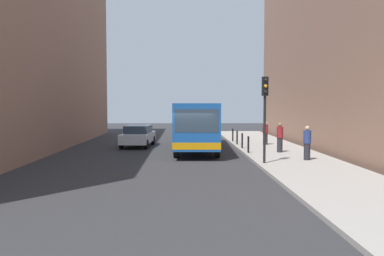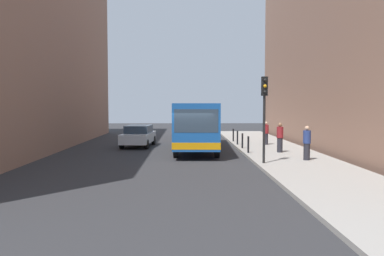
# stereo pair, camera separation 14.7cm
# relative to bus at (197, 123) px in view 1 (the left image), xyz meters

# --- Properties ---
(ground_plane) EXTENTS (80.00, 80.00, 0.00)m
(ground_plane) POSITION_rel_bus_xyz_m (-0.59, -4.79, -1.73)
(ground_plane) COLOR #2D2D30
(sidewalk) EXTENTS (4.40, 40.00, 0.15)m
(sidewalk) POSITION_rel_bus_xyz_m (4.81, -4.79, -1.65)
(sidewalk) COLOR #9E9991
(sidewalk) RESTS_ON ground
(building_left) EXTENTS (7.00, 32.00, 15.02)m
(building_left) POSITION_rel_bus_xyz_m (-12.09, -0.79, 5.78)
(building_left) COLOR #936B56
(building_left) RESTS_ON ground
(building_right) EXTENTS (7.00, 32.00, 16.45)m
(building_right) POSITION_rel_bus_xyz_m (10.91, -0.79, 6.50)
(building_right) COLOR #936B56
(building_right) RESTS_ON ground
(bus) EXTENTS (2.94, 11.11, 3.00)m
(bus) POSITION_rel_bus_xyz_m (0.00, 0.00, 0.00)
(bus) COLOR #19519E
(bus) RESTS_ON ground
(car_beside_bus) EXTENTS (2.13, 4.52, 1.48)m
(car_beside_bus) POSITION_rel_bus_xyz_m (-4.00, 1.77, -0.94)
(car_beside_bus) COLOR silver
(car_beside_bus) RESTS_ON ground
(traffic_light) EXTENTS (0.28, 0.33, 4.10)m
(traffic_light) POSITION_rel_bus_xyz_m (2.96, -7.14, 1.28)
(traffic_light) COLOR black
(traffic_light) RESTS_ON sidewalk
(bollard_near) EXTENTS (0.11, 0.11, 0.95)m
(bollard_near) POSITION_rel_bus_xyz_m (2.86, -3.10, -1.10)
(bollard_near) COLOR black
(bollard_near) RESTS_ON sidewalk
(bollard_mid) EXTENTS (0.11, 0.11, 0.95)m
(bollard_mid) POSITION_rel_bus_xyz_m (2.86, -0.72, -1.10)
(bollard_mid) COLOR black
(bollard_mid) RESTS_ON sidewalk
(bollard_far) EXTENTS (0.11, 0.11, 0.95)m
(bollard_far) POSITION_rel_bus_xyz_m (2.86, 1.67, -1.10)
(bollard_far) COLOR black
(bollard_far) RESTS_ON sidewalk
(bollard_farthest) EXTENTS (0.11, 0.11, 0.95)m
(bollard_farthest) POSITION_rel_bus_xyz_m (2.86, 4.05, -1.10)
(bollard_farthest) COLOR black
(bollard_farthest) RESTS_ON sidewalk
(pedestrian_near_signal) EXTENTS (0.38, 0.38, 1.72)m
(pedestrian_near_signal) POSITION_rel_bus_xyz_m (5.32, -6.16, -0.72)
(pedestrian_near_signal) COLOR #26262D
(pedestrian_near_signal) RESTS_ON sidewalk
(pedestrian_mid_sidewalk) EXTENTS (0.38, 0.38, 1.72)m
(pedestrian_mid_sidewalk) POSITION_rel_bus_xyz_m (4.74, -2.89, -0.71)
(pedestrian_mid_sidewalk) COLOR #26262D
(pedestrian_mid_sidewalk) RESTS_ON sidewalk
(pedestrian_far_sidewalk) EXTENTS (0.38, 0.38, 1.59)m
(pedestrian_far_sidewalk) POSITION_rel_bus_xyz_m (4.80, 1.52, -0.78)
(pedestrian_far_sidewalk) COLOR #26262D
(pedestrian_far_sidewalk) RESTS_ON sidewalk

